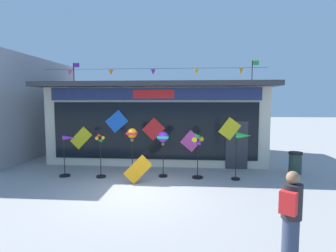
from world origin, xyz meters
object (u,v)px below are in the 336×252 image
(person_near_camera, at_px, (291,217))
(display_kite_on_ground, at_px, (138,169))
(wind_spinner_far_left, at_px, (67,154))
(wind_spinner_center_right, at_px, (163,140))
(wind_spinner_left, at_px, (100,155))
(wind_spinner_far_right, at_px, (242,143))
(wind_spinner_center_left, at_px, (132,138))
(kite_shop_building, at_px, (161,120))
(wind_spinner_right, at_px, (198,150))
(trash_bin, at_px, (295,163))

(person_near_camera, bearing_deg, display_kite_on_ground, -16.72)
(wind_spinner_far_left, distance_m, wind_spinner_center_right, 3.63)
(wind_spinner_left, relative_size, wind_spinner_far_right, 0.95)
(wind_spinner_center_left, xyz_separation_m, wind_spinner_far_right, (3.98, 0.01, -0.16))
(kite_shop_building, height_order, wind_spinner_right, kite_shop_building)
(wind_spinner_far_right, height_order, trash_bin, wind_spinner_far_right)
(wind_spinner_left, distance_m, trash_bin, 7.54)
(wind_spinner_far_left, bearing_deg, kite_shop_building, 54.88)
(wind_spinner_center_right, height_order, display_kite_on_ground, wind_spinner_center_right)
(trash_bin, bearing_deg, wind_spinner_left, -170.69)
(kite_shop_building, height_order, wind_spinner_far_left, kite_shop_building)
(wind_spinner_right, height_order, wind_spinner_far_right, wind_spinner_far_right)
(kite_shop_building, bearing_deg, wind_spinner_far_left, -125.12)
(person_near_camera, bearing_deg, wind_spinner_far_right, -55.68)
(wind_spinner_right, bearing_deg, kite_shop_building, 113.68)
(wind_spinner_left, bearing_deg, trash_bin, 9.31)
(wind_spinner_far_left, xyz_separation_m, display_kite_on_ground, (2.80, -0.63, -0.38))
(wind_spinner_center_left, distance_m, display_kite_on_ground, 1.28)
(kite_shop_building, height_order, wind_spinner_far_right, kite_shop_building)
(wind_spinner_center_left, height_order, trash_bin, wind_spinner_center_left)
(wind_spinner_center_right, bearing_deg, person_near_camera, -63.33)
(kite_shop_building, distance_m, trash_bin, 6.62)
(wind_spinner_center_left, distance_m, wind_spinner_far_right, 3.98)
(wind_spinner_far_left, distance_m, person_near_camera, 8.17)
(wind_spinner_far_left, height_order, display_kite_on_ground, wind_spinner_far_left)
(wind_spinner_far_right, distance_m, display_kite_on_ground, 3.80)
(wind_spinner_far_right, bearing_deg, wind_spinner_right, 177.77)
(trash_bin, bearing_deg, wind_spinner_right, -164.88)
(wind_spinner_left, distance_m, wind_spinner_center_left, 1.34)
(wind_spinner_far_right, height_order, display_kite_on_ground, wind_spinner_far_right)
(wind_spinner_right, xyz_separation_m, person_near_camera, (1.46, -5.33, -0.18))
(wind_spinner_right, height_order, trash_bin, wind_spinner_right)
(wind_spinner_far_left, bearing_deg, trash_bin, 7.82)
(kite_shop_building, bearing_deg, trash_bin, -28.87)
(wind_spinner_far_right, xyz_separation_m, trash_bin, (2.27, 1.10, -0.90))
(person_near_camera, bearing_deg, wind_spinner_left, -10.10)
(kite_shop_building, height_order, person_near_camera, kite_shop_building)
(wind_spinner_left, relative_size, wind_spinner_right, 0.99)
(wind_spinner_right, distance_m, person_near_camera, 5.53)
(trash_bin, bearing_deg, person_near_camera, -110.50)
(wind_spinner_far_left, distance_m, wind_spinner_far_right, 6.45)
(wind_spinner_far_left, xyz_separation_m, trash_bin, (8.70, 1.20, -0.45))
(kite_shop_building, distance_m, wind_spinner_center_left, 4.29)
(wind_spinner_center_left, height_order, wind_spinner_far_right, wind_spinner_center_left)
(wind_spinner_far_right, relative_size, trash_bin, 2.05)
(wind_spinner_center_right, bearing_deg, display_kite_on_ground, -130.60)
(wind_spinner_far_left, relative_size, wind_spinner_right, 0.93)
(display_kite_on_ground, bearing_deg, wind_spinner_far_left, 167.29)
(wind_spinner_center_right, relative_size, wind_spinner_far_right, 0.98)
(wind_spinner_left, height_order, trash_bin, wind_spinner_left)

